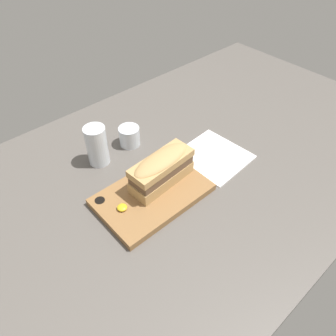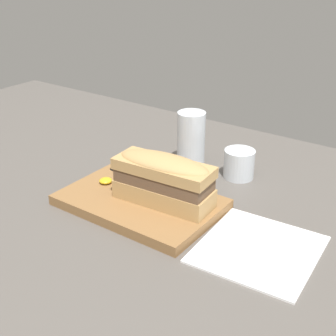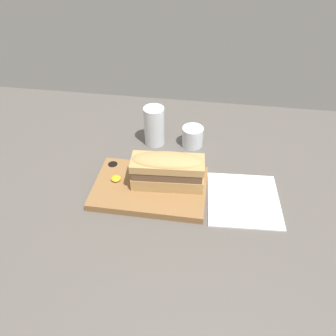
# 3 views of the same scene
# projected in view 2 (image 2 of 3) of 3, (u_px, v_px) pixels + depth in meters

# --- Properties ---
(dining_table) EXTENTS (1.92, 0.95, 0.02)m
(dining_table) POSITION_uv_depth(u_px,v_px,m) (166.00, 208.00, 0.93)
(dining_table) COLOR #56514C
(dining_table) RESTS_ON ground
(serving_board) EXTENTS (0.30, 0.20, 0.02)m
(serving_board) POSITION_uv_depth(u_px,v_px,m) (140.00, 202.00, 0.91)
(serving_board) COLOR olive
(serving_board) RESTS_ON dining_table
(sandwich) EXTENTS (0.19, 0.09, 0.10)m
(sandwich) POSITION_uv_depth(u_px,v_px,m) (163.00, 177.00, 0.87)
(sandwich) COLOR tan
(sandwich) RESTS_ON serving_board
(mustard_dollop) EXTENTS (0.03, 0.03, 0.01)m
(mustard_dollop) POSITION_uv_depth(u_px,v_px,m) (106.00, 181.00, 0.96)
(mustard_dollop) COLOR gold
(mustard_dollop) RESTS_ON serving_board
(water_glass) EXTENTS (0.06, 0.06, 0.13)m
(water_glass) POSITION_uv_depth(u_px,v_px,m) (191.00, 142.00, 1.07)
(water_glass) COLOR silver
(water_glass) RESTS_ON dining_table
(wine_glass) EXTENTS (0.07, 0.07, 0.06)m
(wine_glass) POSITION_uv_depth(u_px,v_px,m) (239.00, 164.00, 1.02)
(wine_glass) COLOR silver
(wine_glass) RESTS_ON dining_table
(napkin) EXTENTS (0.20, 0.21, 0.00)m
(napkin) POSITION_uv_depth(u_px,v_px,m) (259.00, 249.00, 0.78)
(napkin) COLOR white
(napkin) RESTS_ON dining_table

